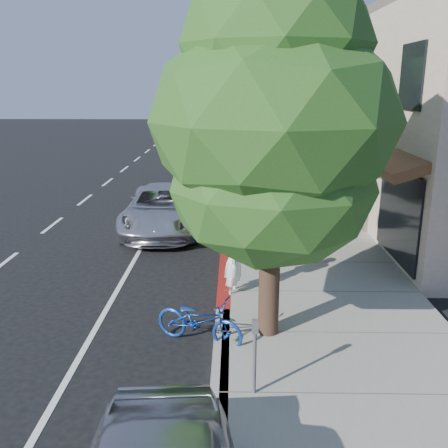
{
  "coord_description": "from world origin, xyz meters",
  "views": [
    {
      "loc": [
        0.22,
        -10.84,
        4.84
      ],
      "look_at": [
        -0.03,
        1.5,
        1.35
      ],
      "focal_mm": 40.0,
      "sensor_mm": 36.0,
      "label": 1
    }
  ],
  "objects_px": {
    "bicycle": "(199,320)",
    "white_pickup": "(211,148)",
    "street_tree_3": "(248,79)",
    "pedestrian": "(271,194)",
    "street_tree_0": "(273,126)",
    "silver_suv": "(163,209)",
    "dark_suv_far": "(223,147)",
    "street_tree_4": "(245,90)",
    "dark_sedan": "(217,180)",
    "street_tree_1": "(258,96)",
    "street_tree_2": "(251,87)",
    "cyclist": "(235,258)",
    "street_tree_5": "(243,92)"
  },
  "relations": [
    {
      "from": "street_tree_3",
      "to": "street_tree_5",
      "type": "bearing_deg",
      "value": 90.0
    },
    {
      "from": "bicycle",
      "to": "street_tree_4",
      "type": "bearing_deg",
      "value": 20.89
    },
    {
      "from": "street_tree_0",
      "to": "street_tree_1",
      "type": "height_order",
      "value": "street_tree_1"
    },
    {
      "from": "silver_suv",
      "to": "dark_suv_far",
      "type": "distance_m",
      "value": 16.45
    },
    {
      "from": "street_tree_0",
      "to": "dark_suv_far",
      "type": "bearing_deg",
      "value": 93.36
    },
    {
      "from": "dark_sedan",
      "to": "pedestrian",
      "type": "relative_size",
      "value": 2.5
    },
    {
      "from": "street_tree_4",
      "to": "bicycle",
      "type": "xyz_separation_m",
      "value": [
        -1.33,
        -24.19,
        -3.94
      ]
    },
    {
      "from": "street_tree_2",
      "to": "bicycle",
      "type": "relative_size",
      "value": 4.05
    },
    {
      "from": "dark_sedan",
      "to": "pedestrian",
      "type": "bearing_deg",
      "value": -72.18
    },
    {
      "from": "street_tree_1",
      "to": "street_tree_2",
      "type": "bearing_deg",
      "value": 90.0
    },
    {
      "from": "street_tree_1",
      "to": "dark_sedan",
      "type": "distance_m",
      "value": 7.53
    },
    {
      "from": "white_pickup",
      "to": "silver_suv",
      "type": "bearing_deg",
      "value": -101.15
    },
    {
      "from": "street_tree_2",
      "to": "cyclist",
      "type": "height_order",
      "value": "street_tree_2"
    },
    {
      "from": "dark_sedan",
      "to": "white_pickup",
      "type": "height_order",
      "value": "white_pickup"
    },
    {
      "from": "street_tree_2",
      "to": "street_tree_5",
      "type": "relative_size",
      "value": 1.07
    },
    {
      "from": "silver_suv",
      "to": "dark_suv_far",
      "type": "xyz_separation_m",
      "value": [
        1.67,
        16.36,
        0.06
      ]
    },
    {
      "from": "street_tree_2",
      "to": "silver_suv",
      "type": "height_order",
      "value": "street_tree_2"
    },
    {
      "from": "cyclist",
      "to": "white_pickup",
      "type": "distance_m",
      "value": 21.08
    },
    {
      "from": "street_tree_0",
      "to": "bicycle",
      "type": "distance_m",
      "value": 3.89
    },
    {
      "from": "street_tree_3",
      "to": "street_tree_2",
      "type": "bearing_deg",
      "value": -90.0
    },
    {
      "from": "bicycle",
      "to": "white_pickup",
      "type": "distance_m",
      "value": 23.21
    },
    {
      "from": "street_tree_0",
      "to": "silver_suv",
      "type": "distance_m",
      "value": 8.78
    },
    {
      "from": "dark_sedan",
      "to": "cyclist",
      "type": "bearing_deg",
      "value": -93.81
    },
    {
      "from": "bicycle",
      "to": "dark_sedan",
      "type": "distance_m",
      "value": 12.61
    },
    {
      "from": "street_tree_1",
      "to": "street_tree_3",
      "type": "relative_size",
      "value": 0.92
    },
    {
      "from": "cyclist",
      "to": "white_pickup",
      "type": "xyz_separation_m",
      "value": [
        -1.5,
        21.03,
        -0.09
      ]
    },
    {
      "from": "street_tree_1",
      "to": "bicycle",
      "type": "xyz_separation_m",
      "value": [
        -1.33,
        -6.19,
        -4.02
      ]
    },
    {
      "from": "silver_suv",
      "to": "dark_suv_far",
      "type": "bearing_deg",
      "value": 82.49
    },
    {
      "from": "street_tree_2",
      "to": "dark_sedan",
      "type": "xyz_separation_m",
      "value": [
        -1.4,
        0.41,
        -3.88
      ]
    },
    {
      "from": "street_tree_4",
      "to": "silver_suv",
      "type": "relative_size",
      "value": 1.34
    },
    {
      "from": "street_tree_2",
      "to": "street_tree_3",
      "type": "xyz_separation_m",
      "value": [
        0.0,
        6.0,
        0.38
      ]
    },
    {
      "from": "street_tree_2",
      "to": "street_tree_3",
      "type": "bearing_deg",
      "value": 90.0
    },
    {
      "from": "bicycle",
      "to": "pedestrian",
      "type": "relative_size",
      "value": 0.93
    },
    {
      "from": "cyclist",
      "to": "white_pickup",
      "type": "height_order",
      "value": "cyclist"
    },
    {
      "from": "cyclist",
      "to": "street_tree_2",
      "type": "bearing_deg",
      "value": 10.05
    },
    {
      "from": "street_tree_3",
      "to": "pedestrian",
      "type": "distance_m",
      "value": 10.58
    },
    {
      "from": "street_tree_3",
      "to": "street_tree_0",
      "type": "bearing_deg",
      "value": -90.0
    },
    {
      "from": "dark_sedan",
      "to": "white_pickup",
      "type": "distance_m",
      "value": 10.62
    },
    {
      "from": "street_tree_5",
      "to": "dark_suv_far",
      "type": "bearing_deg",
      "value": -102.85
    },
    {
      "from": "street_tree_0",
      "to": "street_tree_4",
      "type": "xyz_separation_m",
      "value": [
        0.0,
        24.0,
        0.3
      ]
    },
    {
      "from": "street_tree_2",
      "to": "white_pickup",
      "type": "distance_m",
      "value": 11.84
    },
    {
      "from": "bicycle",
      "to": "pedestrian",
      "type": "distance_m",
      "value": 8.65
    },
    {
      "from": "pedestrian",
      "to": "dark_suv_far",
      "type": "bearing_deg",
      "value": -83.05
    },
    {
      "from": "silver_suv",
      "to": "pedestrian",
      "type": "distance_m",
      "value": 3.78
    },
    {
      "from": "street_tree_4",
      "to": "white_pickup",
      "type": "distance_m",
      "value": 4.27
    },
    {
      "from": "silver_suv",
      "to": "dark_sedan",
      "type": "xyz_separation_m",
      "value": [
        1.67,
        4.91,
        0.05
      ]
    },
    {
      "from": "white_pickup",
      "to": "dark_suv_far",
      "type": "relative_size",
      "value": 1.26
    },
    {
      "from": "street_tree_3",
      "to": "silver_suv",
      "type": "bearing_deg",
      "value": -106.29
    },
    {
      "from": "street_tree_4",
      "to": "cyclist",
      "type": "distance_m",
      "value": 22.31
    },
    {
      "from": "white_pickup",
      "to": "pedestrian",
      "type": "height_order",
      "value": "pedestrian"
    }
  ]
}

